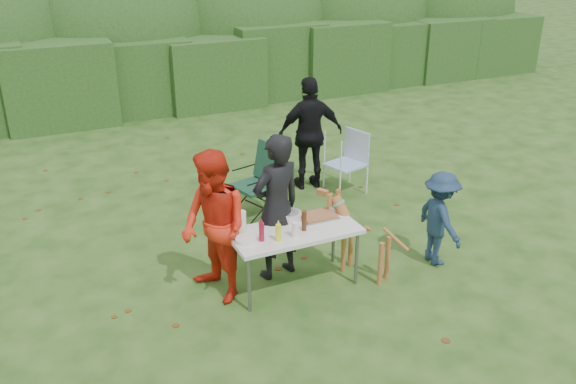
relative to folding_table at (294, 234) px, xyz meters
name	(u,v)px	position (x,y,z in m)	size (l,w,h in m)	color
ground	(291,285)	(-0.03, 0.01, -0.69)	(80.00, 80.00, 0.00)	#1E4211
hedge_row	(138,76)	(-0.03, 8.01, 0.16)	(22.00, 1.40, 1.70)	#23471C
shrub_backdrop	(121,31)	(-0.03, 9.61, 0.91)	(20.00, 2.60, 3.20)	#3D6628
folding_table	(294,234)	(0.00, 0.00, 0.00)	(1.50, 0.70, 0.74)	silver
person_cook	(277,207)	(-0.08, 0.32, 0.22)	(0.66, 0.43, 1.81)	black
person_red_jacket	(215,228)	(-0.90, 0.17, 0.19)	(0.86, 0.67, 1.76)	red
person_black_puffy	(310,134)	(1.51, 2.59, 0.22)	(1.07, 0.44, 1.82)	black
child	(440,219)	(1.87, -0.27, -0.07)	(0.79, 0.45, 1.22)	#1B304C
dog	(366,240)	(0.88, -0.15, -0.20)	(1.02, 0.41, 0.97)	#A16232
camping_chair	(256,182)	(0.31, 1.96, -0.15)	(0.67, 0.67, 1.07)	#18402C
lawn_chair	(346,162)	(1.96, 2.20, -0.20)	(0.58, 0.58, 0.98)	#4674D7
food_tray	(318,217)	(0.38, 0.15, 0.06)	(0.45, 0.30, 0.02)	#B7B7BA
focaccia_bread	(318,215)	(0.38, 0.15, 0.09)	(0.40, 0.26, 0.04)	#9D623C
mustard_bottle	(278,233)	(-0.28, -0.17, 0.15)	(0.06, 0.06, 0.20)	yellow
ketchup_bottle	(262,232)	(-0.44, -0.09, 0.16)	(0.06, 0.06, 0.22)	maroon
beer_bottle	(304,221)	(0.10, -0.06, 0.17)	(0.06, 0.06, 0.24)	#47230F
paper_towel_roll	(241,222)	(-0.58, 0.20, 0.18)	(0.12, 0.12, 0.26)	white
cup_stack	(295,229)	(-0.06, -0.16, 0.14)	(0.08, 0.08, 0.18)	white
pasta_bowl	(290,216)	(0.07, 0.25, 0.10)	(0.26, 0.26, 0.10)	silver
plate_stack	(246,240)	(-0.61, -0.04, 0.08)	(0.24, 0.24, 0.05)	white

